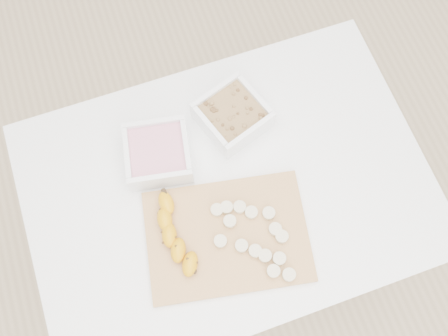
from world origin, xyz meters
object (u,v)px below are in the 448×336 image
object	(u,v)px
bowl_yogurt	(158,153)
cutting_board	(227,236)
table	(228,197)
banana	(176,236)
bowl_granola	(233,115)

from	to	relation	value
bowl_yogurt	cutting_board	xyz separation A→B (m)	(0.09, -0.25, -0.03)
table	cutting_board	xyz separation A→B (m)	(-0.04, -0.12, 0.10)
cutting_board	banana	distance (m)	0.12
table	banana	bearing A→B (deg)	-152.49
table	bowl_yogurt	distance (m)	0.23
bowl_yogurt	cutting_board	bearing A→B (deg)	-68.99
bowl_yogurt	table	bearing A→B (deg)	-42.61
bowl_yogurt	bowl_granola	xyz separation A→B (m)	(0.21, 0.04, -0.00)
cutting_board	bowl_yogurt	bearing A→B (deg)	111.01
table	banana	xyz separation A→B (m)	(-0.16, -0.08, 0.13)
bowl_yogurt	cutting_board	size ratio (longest dim) A/B	0.48
bowl_yogurt	bowl_granola	size ratio (longest dim) A/B	0.93
bowl_yogurt	banana	world-z (taller)	bowl_yogurt
bowl_granola	banana	xyz separation A→B (m)	(-0.23, -0.25, -0.00)
table	bowl_granola	world-z (taller)	bowl_granola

